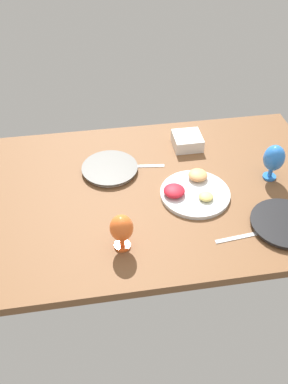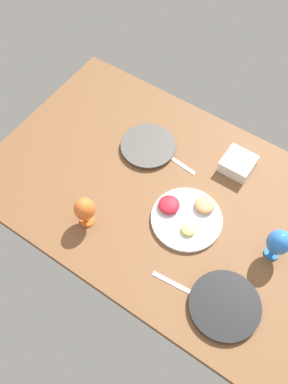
% 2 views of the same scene
% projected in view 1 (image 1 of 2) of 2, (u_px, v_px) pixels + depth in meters
% --- Properties ---
extents(ground_plane, '(1.60, 1.04, 0.04)m').
position_uv_depth(ground_plane, '(156.00, 193.00, 1.88)').
color(ground_plane, brown).
extents(dinner_plate_left, '(0.28, 0.28, 0.02)m').
position_uv_depth(dinner_plate_left, '(285.00, 224.00, 1.69)').
color(dinner_plate_left, '#4C4C51').
rests_on(dinner_plate_left, ground_plane).
extents(dinner_plate_right, '(0.26, 0.26, 0.02)m').
position_uv_depth(dinner_plate_right, '(110.00, 169.00, 1.95)').
color(dinner_plate_right, silver).
rests_on(dinner_plate_right, ground_plane).
extents(fruit_platter, '(0.31, 0.31, 0.05)m').
position_uv_depth(fruit_platter, '(193.00, 191.00, 1.83)').
color(fruit_platter, silver).
rests_on(fruit_platter, ground_plane).
extents(hurricane_glass_orange, '(0.09, 0.09, 0.16)m').
position_uv_depth(hurricane_glass_orange, '(122.00, 229.00, 1.55)').
color(hurricane_glass_orange, orange).
rests_on(hurricane_glass_orange, ground_plane).
extents(hurricane_glass_blue, '(0.09, 0.09, 0.18)m').
position_uv_depth(hurricane_glass_blue, '(274.00, 158.00, 1.86)').
color(hurricane_glass_blue, '#2F7AE2').
rests_on(hurricane_glass_blue, ground_plane).
extents(square_bowl_white, '(0.14, 0.14, 0.06)m').
position_uv_depth(square_bowl_white, '(187.00, 140.00, 2.09)').
color(square_bowl_white, white).
rests_on(square_bowl_white, ground_plane).
extents(fork_by_left_plate, '(0.18, 0.04, 0.01)m').
position_uv_depth(fork_by_left_plate, '(237.00, 237.00, 1.65)').
color(fork_by_left_plate, silver).
rests_on(fork_by_left_plate, ground_plane).
extents(fork_by_right_plate, '(0.18, 0.04, 0.01)m').
position_uv_depth(fork_by_right_plate, '(145.00, 166.00, 1.99)').
color(fork_by_right_plate, silver).
rests_on(fork_by_right_plate, ground_plane).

